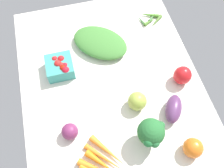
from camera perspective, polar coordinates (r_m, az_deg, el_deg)
tablecloth at (r=108.94cm, az=0.00°, el=-0.77°), size 104.00×76.00×2.00cm
broccoli_head at (r=92.59cm, az=8.87°, el=-10.75°), size 10.77×10.45×13.26cm
leafy_greens_clump at (r=117.91cm, az=-2.57°, el=9.34°), size 29.94×30.86×5.21cm
carrot_bunch at (r=95.79cm, az=-2.44°, el=-17.23°), size 19.46×17.68×2.72cm
red_onion_center at (r=98.02cm, az=-9.46°, el=-10.49°), size 6.34×6.34×6.34cm
heirloom_tomato_green at (r=101.21cm, az=5.70°, el=-3.85°), size 7.60×7.60×7.60cm
okra_pile at (r=131.15cm, az=8.66°, el=14.34°), size 11.06×12.36×1.86cm
bell_pepper_red at (r=109.99cm, az=15.56°, el=1.90°), size 10.28×10.28×8.25cm
eggplant at (r=102.94cm, az=13.65°, el=-5.44°), size 13.76×11.42×6.31cm
heirloom_tomato_orange at (r=98.90cm, az=17.76°, el=-13.52°), size 7.36×7.36×7.36cm
berry_basket at (r=111.22cm, az=-11.58°, el=3.87°), size 11.33×11.33×7.41cm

